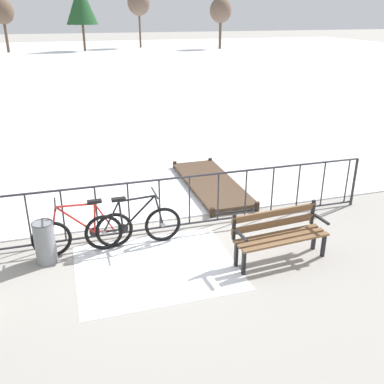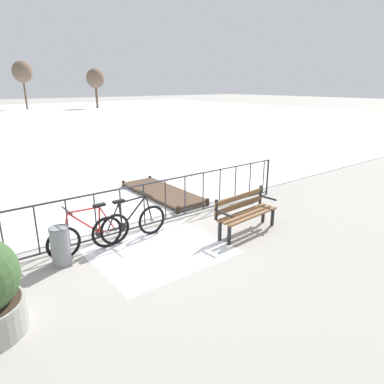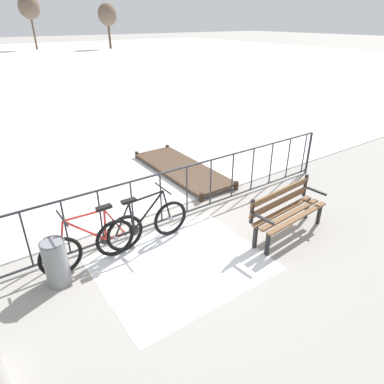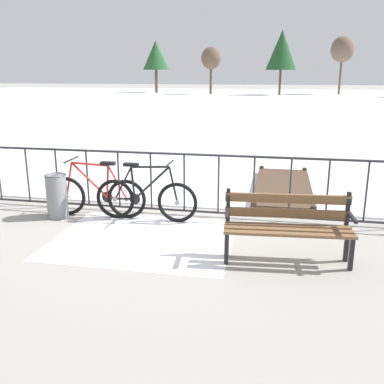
% 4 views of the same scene
% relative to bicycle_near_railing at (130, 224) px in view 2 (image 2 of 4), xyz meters
% --- Properties ---
extents(ground_plane, '(160.00, 160.00, 0.00)m').
position_rel_bicycle_near_railing_xyz_m(ground_plane, '(0.27, 0.37, -0.37)').
color(ground_plane, '#9E9991').
extents(snow_patch, '(2.57, 2.09, 0.01)m').
position_rel_bicycle_near_railing_xyz_m(snow_patch, '(0.22, -0.83, -0.36)').
color(snow_patch, white).
rests_on(snow_patch, ground).
extents(railing_fence, '(9.06, 0.06, 1.07)m').
position_rel_bicycle_near_railing_xyz_m(railing_fence, '(0.27, 0.37, 0.19)').
color(railing_fence, '#2D2D33').
rests_on(railing_fence, ground).
extents(bicycle_near_railing, '(1.71, 0.52, 0.97)m').
position_rel_bicycle_near_railing_xyz_m(bicycle_near_railing, '(0.00, 0.00, 0.00)').
color(bicycle_near_railing, black).
rests_on(bicycle_near_railing, ground).
extents(bicycle_second, '(1.71, 0.52, 0.97)m').
position_rel_bicycle_near_railing_xyz_m(bicycle_second, '(-0.86, 0.02, 0.00)').
color(bicycle_second, black).
rests_on(bicycle_second, ground).
extents(park_bench, '(1.63, 0.61, 0.89)m').
position_rel_bicycle_near_railing_xyz_m(park_bench, '(2.23, -1.14, 0.14)').
color(park_bench, brown).
rests_on(park_bench, ground).
extents(trash_bin, '(0.35, 0.35, 0.73)m').
position_rel_bicycle_near_railing_xyz_m(trash_bin, '(-1.49, -0.14, 0.00)').
color(trash_bin, gray).
rests_on(trash_bin, ground).
extents(wooden_dock, '(1.10, 3.13, 0.20)m').
position_rel_bicycle_near_railing_xyz_m(wooden_dock, '(2.21, 2.19, -0.25)').
color(wooden_dock, '#4C3828').
rests_on(wooden_dock, ground).
extents(tree_west_mid, '(2.44, 2.44, 6.01)m').
position_rel_bicycle_near_railing_xyz_m(tree_west_mid, '(8.25, 43.90, 4.27)').
color(tree_west_mid, brown).
rests_on(tree_west_mid, ground).
extents(tree_far_east, '(2.32, 2.32, 5.17)m').
position_rel_bicycle_near_railing_xyz_m(tree_far_east, '(16.28, 39.95, 3.48)').
color(tree_far_east, brown).
rests_on(tree_far_east, ground).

